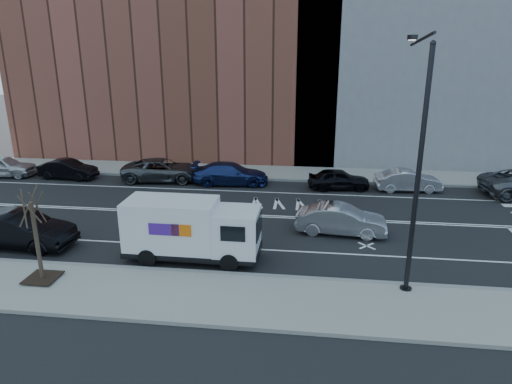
% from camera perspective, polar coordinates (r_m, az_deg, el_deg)
% --- Properties ---
extents(ground, '(120.00, 120.00, 0.00)m').
position_cam_1_polar(ground, '(25.08, -0.89, -2.96)').
color(ground, black).
rests_on(ground, ground).
extents(sidewalk_near, '(44.00, 3.60, 0.15)m').
position_cam_1_polar(sidewalk_near, '(17.21, -5.04, -13.03)').
color(sidewalk_near, gray).
rests_on(sidewalk_near, ground).
extents(sidewalk_far, '(44.00, 3.60, 0.15)m').
position_cam_1_polar(sidewalk_far, '(33.38, 1.19, 2.45)').
color(sidewalk_far, gray).
rests_on(sidewalk_far, ground).
extents(curb_near, '(44.00, 0.25, 0.17)m').
position_cam_1_polar(curb_near, '(18.74, -3.89, -10.23)').
color(curb_near, gray).
rests_on(curb_near, ground).
extents(curb_far, '(44.00, 0.25, 0.17)m').
position_cam_1_polar(curb_far, '(31.65, 0.85, 1.62)').
color(curb_far, gray).
rests_on(curb_far, ground).
extents(road_markings, '(40.00, 8.60, 0.01)m').
position_cam_1_polar(road_markings, '(25.08, -0.89, -2.96)').
color(road_markings, white).
rests_on(road_markings, ground).
extents(bldg_brick, '(26.00, 10.00, 22.00)m').
position_cam_1_polar(bldg_brick, '(40.50, -9.73, 20.51)').
color(bldg_brick, brown).
rests_on(bldg_brick, ground).
extents(streetlight, '(0.44, 4.02, 9.34)m').
position_cam_1_polar(streetlight, '(17.16, 19.47, 3.99)').
color(streetlight, black).
rests_on(streetlight, ground).
extents(street_tree, '(1.20, 1.20, 3.75)m').
position_cam_1_polar(street_tree, '(19.50, -25.59, -6.43)').
color(street_tree, black).
rests_on(street_tree, ground).
extents(fedex_van, '(5.86, 2.14, 2.67)m').
position_cam_1_polar(fedex_van, '(19.79, -8.13, -4.60)').
color(fedex_van, black).
rests_on(fedex_van, ground).
extents(far_parked_a, '(4.61, 2.24, 1.52)m').
position_cam_1_polar(far_parked_a, '(37.12, -29.09, 2.85)').
color(far_parked_a, '#B5B6BA').
rests_on(far_parked_a, ground).
extents(far_parked_b, '(4.16, 1.74, 1.34)m').
position_cam_1_polar(far_parked_b, '(34.54, -22.45, 2.64)').
color(far_parked_b, black).
rests_on(far_parked_b, ground).
extents(far_parked_c, '(5.68, 3.07, 1.51)m').
position_cam_1_polar(far_parked_c, '(32.06, -11.63, 2.71)').
color(far_parked_c, '#44474A').
rests_on(far_parked_c, ground).
extents(far_parked_d, '(5.19, 2.45, 1.46)m').
position_cam_1_polar(far_parked_d, '(30.65, -3.21, 2.31)').
color(far_parked_d, navy).
rests_on(far_parked_d, ground).
extents(far_parked_e, '(4.10, 2.02, 1.34)m').
position_cam_1_polar(far_parked_e, '(30.01, 10.30, 1.59)').
color(far_parked_e, black).
rests_on(far_parked_e, ground).
extents(far_parked_f, '(4.24, 1.81, 1.36)m').
position_cam_1_polar(far_parked_f, '(30.75, 18.46, 1.36)').
color(far_parked_f, '#B0B0B5').
rests_on(far_parked_f, ground).
extents(driving_sedan, '(4.52, 1.91, 1.45)m').
position_cam_1_polar(driving_sedan, '(22.87, 10.59, -3.42)').
color(driving_sedan, '#A3A4A8').
rests_on(driving_sedan, ground).
extents(near_parked_rear_a, '(5.13, 2.01, 1.66)m').
position_cam_1_polar(near_parked_rear_a, '(23.65, -27.49, -4.21)').
color(near_parked_rear_a, black).
rests_on(near_parked_rear_a, ground).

